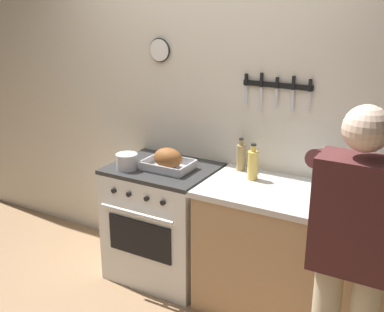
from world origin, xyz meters
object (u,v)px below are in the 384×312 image
Objects in this scene: roasting_pan at (168,160)px; saucepan at (127,162)px; bottle_cooking_oil at (253,164)px; cutting_board at (365,209)px; bottle_wine_red at (362,181)px; person_cook at (353,250)px; bottle_vinegar at (241,157)px; stove at (163,222)px; bottle_dish_soap at (335,176)px.

saucepan is at bearing -151.66° from roasting_pan.
roasting_pan reaches higher than saucepan.
bottle_cooking_oil reaches higher than roasting_pan.
cutting_board is 1.18× the size of bottle_wine_red.
person_cook is at bearing -84.70° from cutting_board.
bottle_cooking_oil is at bearing 53.21° from person_cook.
bottle_cooking_oil is at bearing 16.93° from saucepan.
saucepan is at bearing -151.66° from bottle_vinegar.
stove is 0.80m from bottle_vinegar.
cutting_board is at bearing -1.94° from stove.
bottle_cooking_oil is at bearing 169.31° from cutting_board.
person_cook reaches higher than cutting_board.
stove is at bearing -171.84° from bottle_cooking_oil.
bottle_vinegar is at bearing 53.39° from person_cook.
bottle_wine_red is (0.18, -0.07, 0.03)m from bottle_dish_soap.
roasting_pan is 0.53m from bottle_vinegar.
person_cook is at bearing -23.37° from stove.
bottle_dish_soap reaches higher than saucepan.
person_cook is at bearing -41.86° from bottle_vinegar.
person_cook is 4.72× the size of roasting_pan.
bottle_dish_soap is at bearing -4.84° from bottle_vinegar.
person_cook is 6.45× the size of bottle_cooking_oil.
saucepan is 0.44× the size of cutting_board.
cutting_board is at bearing -42.35° from bottle_dish_soap.
bottle_dish_soap reaches higher than roasting_pan.
roasting_pan is 1.33m from bottle_wine_red.
bottle_vinegar is (0.73, 0.39, 0.04)m from saucepan.
person_cook is 10.47× the size of saucepan.
bottle_dish_soap is at bearing 13.31° from saucepan.
roasting_pan is (0.07, -0.03, 0.52)m from stove.
roasting_pan is at bearing -174.67° from bottle_wine_red.
bottle_dish_soap is 0.19m from bottle_wine_red.
bottle_wine_red is (-0.11, 0.75, 0.08)m from person_cook.
bottle_cooking_oil reaches higher than saucepan.
stove is 0.54× the size of person_cook.
bottle_cooking_oil is 0.84× the size of bottle_wine_red.
bottle_wine_red reaches higher than bottle_vinegar.
bottle_wine_red is at bearing 13.92° from person_cook.
bottle_dish_soap is at bearing 137.65° from cutting_board.
bottle_dish_soap is 1.00× the size of bottle_vinegar.
stove is 1.52m from cutting_board.
bottle_wine_red reaches higher than roasting_pan.
bottle_cooking_oil reaches higher than bottle_dish_soap.
cutting_board is 0.96m from bottle_vinegar.
bottle_wine_red reaches higher than saucepan.
bottle_wine_red is at bearing 9.51° from saucepan.
saucepan is 0.91m from bottle_cooking_oil.
bottle_dish_soap is 0.80× the size of bottle_wine_red.
person_cook reaches higher than saucepan.
bottle_wine_red is 0.87m from bottle_vinegar.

